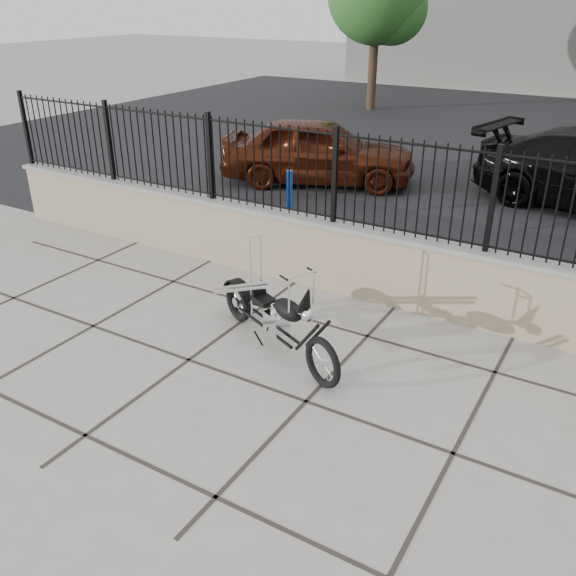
# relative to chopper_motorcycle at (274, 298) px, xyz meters

# --- Properties ---
(ground_plane) EXTENTS (90.00, 90.00, 0.00)m
(ground_plane) POSITION_rel_chopper_motorcycle_xyz_m (0.81, -0.71, -0.64)
(ground_plane) COLOR #99968E
(ground_plane) RESTS_ON ground
(parking_lot) EXTENTS (30.00, 30.00, 0.00)m
(parking_lot) POSITION_rel_chopper_motorcycle_xyz_m (0.81, 11.79, -0.64)
(parking_lot) COLOR black
(parking_lot) RESTS_ON ground
(retaining_wall) EXTENTS (14.00, 0.36, 0.96)m
(retaining_wall) POSITION_rel_chopper_motorcycle_xyz_m (0.81, 1.79, -0.16)
(retaining_wall) COLOR gray
(retaining_wall) RESTS_ON ground_plane
(iron_fence) EXTENTS (14.00, 0.08, 1.20)m
(iron_fence) POSITION_rel_chopper_motorcycle_xyz_m (0.81, 1.79, 0.92)
(iron_fence) COLOR black
(iron_fence) RESTS_ON retaining_wall
(chopper_motorcycle) EXTENTS (2.11, 1.25, 1.29)m
(chopper_motorcycle) POSITION_rel_chopper_motorcycle_xyz_m (0.00, 0.00, 0.00)
(chopper_motorcycle) COLOR black
(chopper_motorcycle) RESTS_ON ground_plane
(car_red) EXTENTS (4.37, 2.99, 1.38)m
(car_red) POSITION_rel_chopper_motorcycle_xyz_m (-2.80, 6.27, 0.05)
(car_red) COLOR #3F1609
(car_red) RESTS_ON parking_lot
(bollard_a) EXTENTS (0.14, 0.14, 0.91)m
(bollard_a) POSITION_rel_chopper_motorcycle_xyz_m (-2.10, 3.88, -0.19)
(bollard_a) COLOR blue
(bollard_a) RESTS_ON ground_plane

